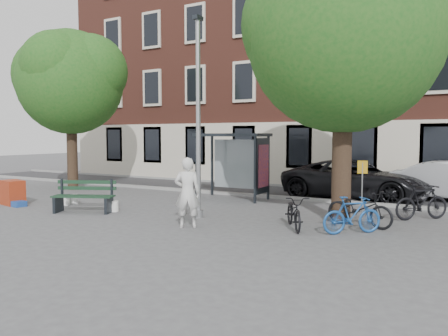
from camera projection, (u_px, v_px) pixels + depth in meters
ground at (199, 217)px, 13.52m from camera, size 90.00×90.00×0.00m
road at (284, 192)px, 19.58m from camera, size 40.00×4.00×0.01m
curb_near at (265, 196)px, 17.85m from camera, size 40.00×0.25×0.12m
curb_far at (299, 186)px, 21.31m from camera, size 40.00×0.25×0.12m
building_row at (325, 55)px, 24.27m from camera, size 30.00×8.00×14.00m
lamppost at (198, 127)px, 13.31m from camera, size 0.28×0.35×6.11m
tree_right at (344, 26)px, 12.32m from camera, size 5.76×5.60×8.20m
tree_left at (68, 77)px, 20.07m from camera, size 5.18×4.86×7.40m
bus_shelter at (242, 151)px, 17.23m from camera, size 2.85×1.45×2.62m
painter at (187, 193)px, 11.96m from camera, size 0.84×0.73×1.94m
bench at (84, 198)px, 14.40m from camera, size 2.09×1.40×1.03m
bike_a at (359, 208)px, 12.14m from camera, size 2.05×1.14×1.02m
bike_b at (352, 215)px, 11.21m from camera, size 1.51×1.45×0.98m
bike_c at (294, 212)px, 11.83m from camera, size 1.43×1.82×0.92m
bike_d at (422, 202)px, 13.09m from camera, size 1.65×1.63×1.09m
car_dark at (354, 179)px, 17.50m from camera, size 5.68×2.67×1.57m
red_stand at (13, 192)px, 15.98m from camera, size 1.01×0.79×0.90m
blue_crate at (18, 204)px, 15.60m from camera, size 0.60×0.47×0.20m
bucket_a at (114, 206)px, 14.54m from camera, size 0.31×0.31×0.36m
bucket_b at (74, 199)px, 16.11m from camera, size 0.33×0.33×0.36m
bucket_c at (66, 200)px, 15.94m from camera, size 0.33×0.33×0.36m
notice_sign at (362, 177)px, 13.45m from camera, size 0.30×0.09×1.76m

